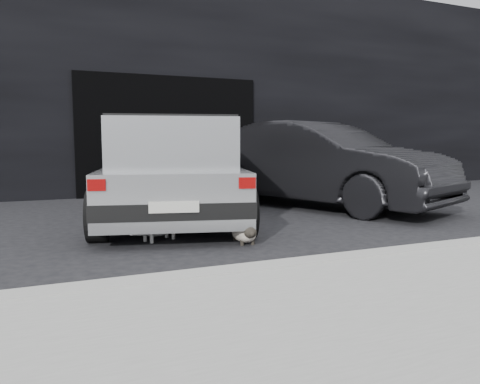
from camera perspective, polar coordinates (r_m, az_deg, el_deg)
name	(u,v)px	position (r m, az deg, el deg)	size (l,w,h in m)	color
ground	(174,228)	(6.49, -7.99, -4.37)	(80.00, 80.00, 0.00)	black
building_facade	(149,90)	(12.51, -11.03, 12.15)	(34.00, 4.00, 5.00)	black
garage_opening	(170,136)	(10.49, -8.56, 6.79)	(4.00, 0.10, 2.60)	black
curb	(350,261)	(4.58, 13.29, -8.18)	(18.00, 0.25, 0.12)	#969690
sidewalk	(453,301)	(3.73, 24.53, -12.02)	(18.00, 2.20, 0.11)	#969690
silver_hatchback	(172,166)	(6.99, -8.32, 3.19)	(2.80, 4.41, 1.51)	#B6B8BB
second_car	(320,164)	(8.57, 9.68, 3.35)	(1.63, 4.66, 1.54)	black
cat_siamese	(245,233)	(5.46, 0.59, -5.05)	(0.31, 0.76, 0.26)	beige
cat_white	(162,225)	(5.72, -9.52, -3.99)	(0.73, 0.45, 0.37)	silver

